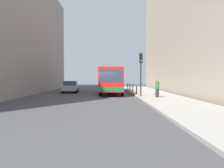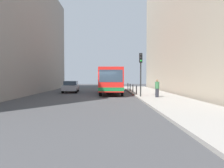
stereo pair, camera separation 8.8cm
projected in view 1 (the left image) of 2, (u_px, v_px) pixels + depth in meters
ground_plane at (104, 97)px, 21.05m from camera, size 80.00×80.00×0.00m
sidewalk at (157, 96)px, 21.17m from camera, size 4.40×40.00×0.15m
building_left at (6, 30)px, 24.51m from camera, size 7.00×32.00×15.09m
building_right at (200, 23)px, 25.04m from camera, size 7.00×32.00×16.82m
bus at (112, 79)px, 25.82m from camera, size 2.93×11.11×3.00m
car_beside_bus at (71, 86)px, 27.23m from camera, size 2.08×4.50×1.48m
traffic_light at (141, 66)px, 19.85m from camera, size 0.28×0.33×4.10m
bollard_near at (136, 90)px, 22.11m from camera, size 0.11×0.11×0.95m
bollard_mid at (133, 88)px, 25.22m from camera, size 0.11×0.11×0.95m
bollard_far at (130, 87)px, 28.33m from camera, size 0.11×0.11×0.95m
bollard_farthest at (128, 86)px, 31.44m from camera, size 0.11×0.11×0.95m
pedestrian_near_signal at (157, 88)px, 19.14m from camera, size 0.38×0.38×1.62m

